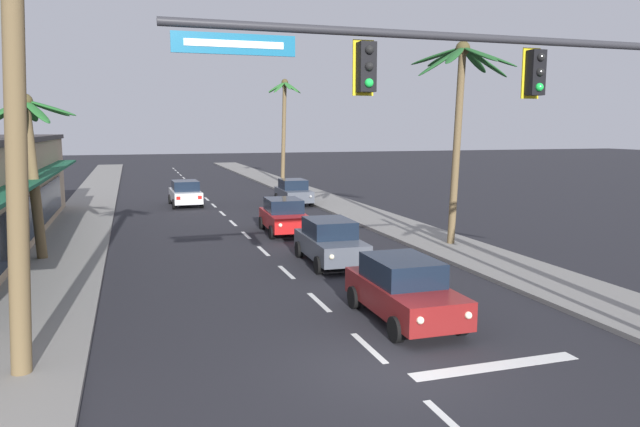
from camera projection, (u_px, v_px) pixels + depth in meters
ground_plane at (391, 368)px, 12.66m from camera, size 220.00×220.00×0.00m
sidewalk_right at (370, 217)px, 33.86m from camera, size 3.20×110.00×0.14m
sidewalk_left at (77, 231)px, 29.16m from camera, size 3.20×110.00×0.14m
lane_markings at (244, 225)px, 31.19m from camera, size 4.28×86.65×0.01m
traffic_signal_mast at (541, 110)px, 12.42m from camera, size 11.44×0.41×7.59m
sedan_lead_at_stop_bar at (403, 289)px, 15.69m from camera, size 1.96×4.46×1.68m
sedan_third_in_queue at (330, 241)px, 22.31m from camera, size 2.04×4.49×1.68m
sedan_fifth_in_queue at (284, 216)px, 28.84m from camera, size 2.10×4.51×1.68m
sedan_oncoming_far at (185, 193)px, 38.90m from camera, size 2.02×4.48×1.68m
sedan_parked_nearest_kerb at (293, 192)px, 39.68m from camera, size 2.08×4.50×1.68m
palm_left_nearest at (13, 34)px, 11.21m from camera, size 3.10×3.22×10.26m
palm_left_second at (29, 143)px, 22.05m from camera, size 3.50×3.33×6.37m
palm_right_second at (460, 93)px, 24.84m from camera, size 4.21×4.63×8.68m
palm_right_farthest at (284, 111)px, 53.64m from camera, size 3.35×3.63×9.49m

